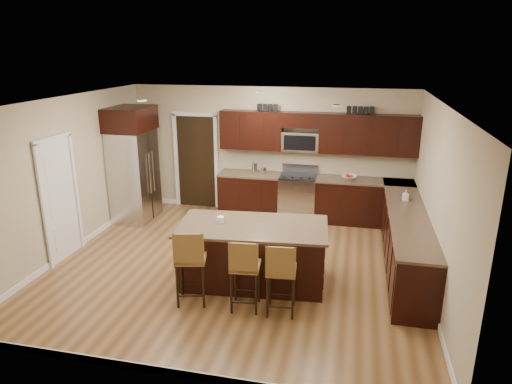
% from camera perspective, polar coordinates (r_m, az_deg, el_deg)
% --- Properties ---
extents(floor, '(6.00, 6.00, 0.00)m').
position_cam_1_polar(floor, '(7.69, -2.36, -9.17)').
color(floor, brown).
rests_on(floor, ground).
extents(ceiling, '(6.00, 6.00, 0.00)m').
position_cam_1_polar(ceiling, '(6.91, -2.65, 11.24)').
color(ceiling, silver).
rests_on(ceiling, wall_back).
extents(wall_back, '(6.00, 0.00, 6.00)m').
position_cam_1_polar(wall_back, '(9.78, 1.68, 5.12)').
color(wall_back, tan).
rests_on(wall_back, floor).
extents(wall_left, '(0.00, 5.50, 5.50)m').
position_cam_1_polar(wall_left, '(8.45, -22.56, 1.75)').
color(wall_left, tan).
rests_on(wall_left, floor).
extents(wall_right, '(0.00, 5.50, 5.50)m').
position_cam_1_polar(wall_right, '(7.06, 21.74, -1.11)').
color(wall_right, tan).
rests_on(wall_right, floor).
extents(base_cabinets, '(4.02, 3.96, 0.92)m').
position_cam_1_polar(base_cabinets, '(8.62, 12.47, -3.22)').
color(base_cabinets, black).
rests_on(base_cabinets, floor).
extents(upper_cabinets, '(4.00, 0.33, 0.80)m').
position_cam_1_polar(upper_cabinets, '(9.39, 7.83, 7.49)').
color(upper_cabinets, black).
rests_on(upper_cabinets, wall_back).
extents(range, '(0.76, 0.64, 1.11)m').
position_cam_1_polar(range, '(9.63, 5.27, -0.57)').
color(range, silver).
rests_on(range, floor).
extents(microwave, '(0.76, 0.31, 0.40)m').
position_cam_1_polar(microwave, '(9.48, 5.59, 6.32)').
color(microwave, silver).
rests_on(microwave, upper_cabinets).
extents(doorway, '(0.85, 0.03, 2.06)m').
position_cam_1_polar(doorway, '(10.27, -7.45, 3.75)').
color(doorway, black).
rests_on(doorway, floor).
extents(pantry_door, '(0.03, 0.80, 2.04)m').
position_cam_1_polar(pantry_door, '(8.30, -23.34, -1.01)').
color(pantry_door, white).
rests_on(pantry_door, floor).
extents(letter_decor, '(2.20, 0.03, 0.15)m').
position_cam_1_polar(letter_decor, '(9.33, 7.06, 10.28)').
color(letter_decor, black).
rests_on(letter_decor, upper_cabinets).
extents(island, '(2.33, 1.37, 0.92)m').
position_cam_1_polar(island, '(7.05, -0.42, -7.89)').
color(island, black).
rests_on(island, floor).
extents(stool_left, '(0.50, 0.50, 1.12)m').
position_cam_1_polar(stool_left, '(6.39, -8.22, -8.25)').
color(stool_left, olive).
rests_on(stool_left, floor).
extents(stool_mid, '(0.43, 0.43, 1.05)m').
position_cam_1_polar(stool_mid, '(6.20, -1.43, -9.34)').
color(stool_mid, olive).
rests_on(stool_mid, floor).
extents(stool_right, '(0.42, 0.42, 1.05)m').
position_cam_1_polar(stool_right, '(6.11, 3.15, -9.81)').
color(stool_right, olive).
rests_on(stool_right, floor).
extents(refrigerator, '(0.79, 1.00, 2.35)m').
position_cam_1_polar(refrigerator, '(9.66, -15.08, 3.46)').
color(refrigerator, silver).
rests_on(refrigerator, floor).
extents(floor_mat, '(1.15, 0.90, 0.01)m').
position_cam_1_polar(floor_mat, '(9.13, 1.63, -4.64)').
color(floor_mat, olive).
rests_on(floor_mat, floor).
extents(fruit_bowl, '(0.34, 0.34, 0.08)m').
position_cam_1_polar(fruit_bowl, '(9.42, 11.48, 1.82)').
color(fruit_bowl, silver).
rests_on(fruit_bowl, base_cabinets).
extents(soap_bottle, '(0.10, 0.10, 0.20)m').
position_cam_1_polar(soap_bottle, '(8.32, 18.20, -0.40)').
color(soap_bottle, '#B2B2B2').
rests_on(soap_bottle, base_cabinets).
extents(canister_tall, '(0.12, 0.12, 0.23)m').
position_cam_1_polar(canister_tall, '(9.62, -0.17, 2.98)').
color(canister_tall, silver).
rests_on(canister_tall, base_cabinets).
extents(canister_short, '(0.11, 0.11, 0.14)m').
position_cam_1_polar(canister_short, '(9.59, 0.99, 2.67)').
color(canister_short, silver).
rests_on(canister_short, base_cabinets).
extents(island_jar, '(0.10, 0.10, 0.10)m').
position_cam_1_polar(island_jar, '(6.96, -4.45, -3.46)').
color(island_jar, white).
rests_on(island_jar, island).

